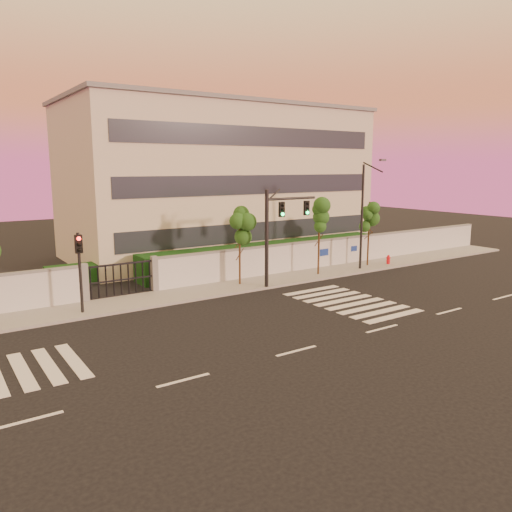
% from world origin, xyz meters
% --- Properties ---
extents(ground, '(120.00, 120.00, 0.00)m').
position_xyz_m(ground, '(0.00, 0.00, 0.00)').
color(ground, black).
rests_on(ground, ground).
extents(sidewalk, '(60.00, 3.00, 0.15)m').
position_xyz_m(sidewalk, '(0.00, 10.50, 0.07)').
color(sidewalk, gray).
rests_on(sidewalk, ground).
extents(perimeter_wall, '(60.00, 0.36, 2.20)m').
position_xyz_m(perimeter_wall, '(0.10, 12.00, 1.07)').
color(perimeter_wall, silver).
rests_on(perimeter_wall, ground).
extents(hedge_row, '(41.00, 4.25, 1.80)m').
position_xyz_m(hedge_row, '(1.17, 14.74, 0.82)').
color(hedge_row, '#103611').
rests_on(hedge_row, ground).
extents(institutional_building, '(24.40, 12.40, 12.25)m').
position_xyz_m(institutional_building, '(9.00, 21.99, 6.16)').
color(institutional_building, beige).
rests_on(institutional_building, ground).
extents(road_markings, '(57.00, 7.62, 0.02)m').
position_xyz_m(road_markings, '(-1.58, 3.76, 0.01)').
color(road_markings, silver).
rests_on(road_markings, ground).
extents(street_tree_d, '(1.54, 1.23, 4.88)m').
position_xyz_m(street_tree_d, '(4.03, 10.64, 3.59)').
color(street_tree_d, '#382314').
rests_on(street_tree_d, ground).
extents(street_tree_e, '(1.59, 1.27, 5.08)m').
position_xyz_m(street_tree_e, '(9.98, 10.14, 3.74)').
color(street_tree_e, '#382314').
rests_on(street_tree_e, ground).
extents(street_tree_f, '(1.50, 1.19, 4.80)m').
position_xyz_m(street_tree_f, '(15.04, 10.45, 3.54)').
color(street_tree_f, '#382314').
rests_on(street_tree_f, ground).
extents(traffic_signal_main, '(3.79, 0.37, 5.99)m').
position_xyz_m(traffic_signal_main, '(5.74, 9.12, 3.78)').
color(traffic_signal_main, black).
rests_on(traffic_signal_main, ground).
extents(traffic_signal_secondary, '(0.32, 0.33, 4.15)m').
position_xyz_m(traffic_signal_secondary, '(-5.75, 9.84, 2.63)').
color(traffic_signal_secondary, black).
rests_on(traffic_signal_secondary, ground).
extents(streetlight_east, '(0.47, 1.88, 7.82)m').
position_xyz_m(streetlight_east, '(13.69, 9.72, 4.22)').
color(streetlight_east, black).
rests_on(streetlight_east, ground).
extents(fire_hydrant, '(0.31, 0.31, 0.82)m').
position_xyz_m(fire_hydrant, '(16.67, 9.91, 0.41)').
color(fire_hydrant, red).
rests_on(fire_hydrant, ground).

